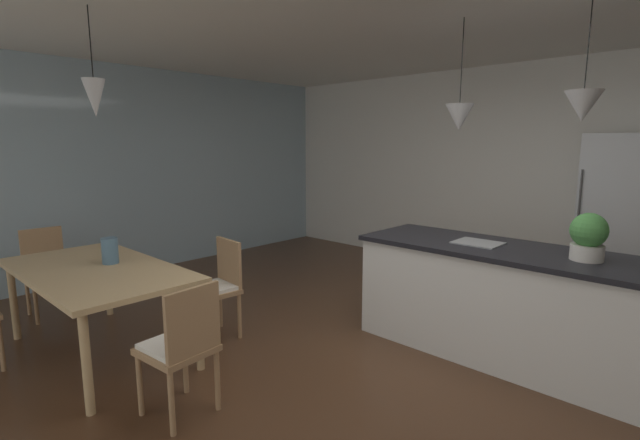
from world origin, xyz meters
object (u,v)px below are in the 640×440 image
vase_on_dining_table (110,251)px  dining_table (96,275)px  chair_far_right (217,285)px  refrigerator (618,221)px  chair_window_end (47,269)px  potted_plant_on_island (588,236)px  chair_kitchen_end (182,345)px  kitchen_island (502,301)px

vase_on_dining_table → dining_table: bearing=-70.8°
chair_far_right → refrigerator: bearing=54.6°
chair_window_end → potted_plant_on_island: bearing=27.4°
chair_window_end → refrigerator: size_ratio=0.48×
chair_window_end → vase_on_dining_table: vase_on_dining_table is taller
chair_kitchen_end → potted_plant_on_island: (1.69, 2.21, 0.60)m
chair_window_end → refrigerator: (4.10, 4.22, 0.43)m
dining_table → chair_window_end: 1.30m
kitchen_island → refrigerator: size_ratio=1.27×
chair_far_right → dining_table: bearing=-116.0°
dining_table → kitchen_island: bearing=42.6°
chair_kitchen_end → chair_far_right: size_ratio=1.00×
chair_far_right → vase_on_dining_table: 0.93m
potted_plant_on_island → refrigerator: bearing=94.7°
chair_far_right → potted_plant_on_island: (2.56, 1.36, 0.60)m
dining_table → chair_far_right: bearing=64.0°
chair_kitchen_end → vase_on_dining_table: bearing=174.2°
dining_table → vase_on_dining_table: bearing=109.2°
chair_kitchen_end → refrigerator: (1.52, 4.22, 0.43)m
refrigerator → dining_table: bearing=-123.6°
potted_plant_on_island → vase_on_dining_table: 3.68m
chair_far_right → vase_on_dining_table: size_ratio=4.03×
dining_table → refrigerator: bearing=56.4°
chair_far_right → chair_window_end: bearing=-153.4°
refrigerator → vase_on_dining_table: size_ratio=8.41×
dining_table → potted_plant_on_island: potted_plant_on_island is taller
chair_kitchen_end → chair_far_right: bearing=135.6°
chair_window_end → refrigerator: 5.90m
refrigerator → potted_plant_on_island: 2.02m
chair_kitchen_end → potted_plant_on_island: potted_plant_on_island is taller
vase_on_dining_table → chair_far_right: bearing=56.9°
chair_window_end → potted_plant_on_island: size_ratio=2.58×
chair_kitchen_end → potted_plant_on_island: bearing=52.6°
chair_window_end → kitchen_island: kitchen_island is taller
kitchen_island → vase_on_dining_table: size_ratio=10.72×
chair_window_end → vase_on_dining_table: size_ratio=4.03×
chair_kitchen_end → chair_window_end: size_ratio=1.00×
vase_on_dining_table → refrigerator: bearing=55.0°
dining_table → refrigerator: refrigerator is taller
chair_kitchen_end → chair_window_end: (-2.57, -0.00, 0.00)m
refrigerator → potted_plant_on_island: size_ratio=5.38×
chair_kitchen_end → chair_far_right: 1.22m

